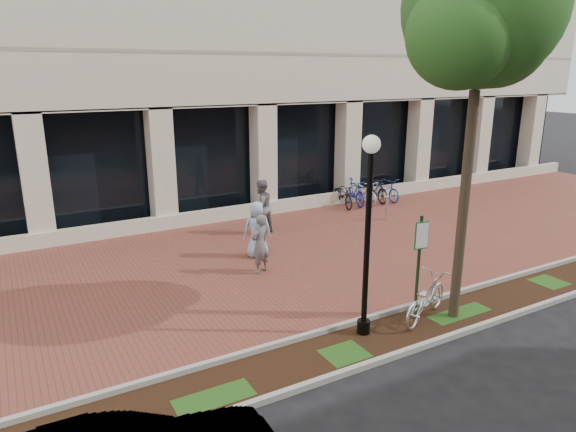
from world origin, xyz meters
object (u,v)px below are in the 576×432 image
parking_sign (420,255)px  pedestrian_right (257,230)px  lamppost (368,226)px  pedestrian_left (260,244)px  pedestrian_mid (261,207)px  bollard (387,208)px  street_tree (482,18)px  locked_bicycle (425,298)px  bike_rack_cluster (365,191)px

parking_sign → pedestrian_right: (-1.30, 5.39, -0.69)m
lamppost → pedestrian_left: size_ratio=2.53×
parking_sign → pedestrian_mid: (-0.16, 7.39, -0.60)m
pedestrian_mid → bollard: 4.90m
street_tree → pedestrian_left: 7.64m
lamppost → locked_bicycle: size_ratio=2.18×
pedestrian_mid → bike_rack_cluster: size_ratio=0.62×
pedestrian_mid → bike_rack_cluster: (5.67, 1.61, -0.43)m
street_tree → bike_rack_cluster: 11.92m
pedestrian_left → lamppost: bearing=71.2°
bike_rack_cluster → lamppost: bearing=-121.4°
pedestrian_right → bike_rack_cluster: pedestrian_right is taller
street_tree → pedestrian_right: street_tree is taller
pedestrian_right → bollard: (5.94, 1.16, -0.36)m
street_tree → pedestrian_mid: bearing=98.0°
parking_sign → bollard: size_ratio=2.54×
parking_sign → pedestrian_left: size_ratio=1.45×
pedestrian_mid → pedestrian_right: size_ratio=1.11×
street_tree → bike_rack_cluster: bearing=63.7°
lamppost → pedestrian_mid: 7.58m
pedestrian_left → bike_rack_cluster: bearing=-170.7°
locked_bicycle → bollard: (4.44, 6.62, -0.02)m
bollard → bike_rack_cluster: bearing=70.6°
pedestrian_right → pedestrian_left: bearing=86.2°
lamppost → bike_rack_cluster: lamppost is taller
street_tree → pedestrian_mid: (-1.07, 7.69, -5.44)m
bollard → parking_sign: bearing=-125.4°
parking_sign → pedestrian_left: parking_sign is taller
bike_rack_cluster → pedestrian_right: bearing=-145.6°
locked_bicycle → pedestrian_left: pedestrian_left is taller
street_tree → bike_rack_cluster: (4.60, 9.30, -5.87)m
pedestrian_left → bollard: bearing=175.9°
parking_sign → locked_bicycle: bearing=-12.8°
pedestrian_mid → pedestrian_right: 2.31m
lamppost → pedestrian_right: bearing=88.7°
street_tree → locked_bicycle: size_ratio=4.22×
parking_sign → pedestrian_right: size_ratio=1.43×
lamppost → bike_rack_cluster: (6.92, 8.95, -1.88)m
street_tree → parking_sign: bearing=162.1°
pedestrian_left → pedestrian_right: 1.27m
pedestrian_left → pedestrian_right: pedestrian_right is taller
bike_rack_cluster → locked_bicycle: bearing=-114.0°
street_tree → pedestrian_right: 8.23m
parking_sign → bike_rack_cluster: 10.61m
locked_bicycle → bollard: 7.97m
pedestrian_left → pedestrian_mid: pedestrian_mid is taller
street_tree → locked_bicycle: 5.92m
parking_sign → pedestrian_left: bearing=121.7°
parking_sign → street_tree: 4.94m
pedestrian_mid → lamppost: bearing=64.0°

